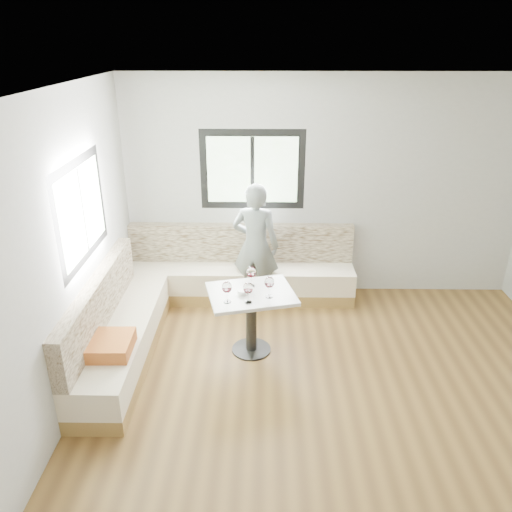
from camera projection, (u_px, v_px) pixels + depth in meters
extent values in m
cube|color=brown|center=(345.00, 415.00, 4.55)|extent=(5.00, 5.00, 0.01)
cube|color=white|center=(375.00, 95.00, 3.41)|extent=(5.00, 5.00, 0.01)
cube|color=#B7B7B2|center=(324.00, 190.00, 6.26)|extent=(5.00, 0.01, 2.80)
cube|color=#B7B7B2|center=(47.00, 276.00, 4.02)|extent=(0.01, 5.00, 2.80)
cube|color=black|center=(252.00, 170.00, 6.17)|extent=(1.30, 0.02, 1.00)
cube|color=black|center=(82.00, 211.00, 4.74)|extent=(0.02, 1.30, 1.00)
cube|color=olive|center=(241.00, 292.00, 6.56)|extent=(2.90, 0.55, 0.16)
cube|color=beige|center=(241.00, 277.00, 6.47)|extent=(2.90, 0.55, 0.29)
cube|color=beige|center=(241.00, 243.00, 6.50)|extent=(2.90, 0.14, 0.50)
cube|color=olive|center=(125.00, 353.00, 5.30)|extent=(0.55, 2.25, 0.16)
cube|color=beige|center=(123.00, 335.00, 5.21)|extent=(0.55, 2.25, 0.29)
cube|color=beige|center=(98.00, 302.00, 5.05)|extent=(0.14, 2.25, 0.50)
cube|color=#AC3B2E|center=(108.00, 345.00, 4.67)|extent=(0.46, 0.46, 0.13)
cylinder|color=black|center=(251.00, 349.00, 5.49)|extent=(0.43, 0.43, 0.02)
cylinder|color=black|center=(251.00, 323.00, 5.36)|extent=(0.12, 0.12, 0.68)
cube|color=silver|center=(251.00, 294.00, 5.21)|extent=(1.01, 0.87, 0.04)
imported|color=slate|center=(256.00, 246.00, 6.15)|extent=(0.65, 0.50, 1.60)
cylinder|color=white|center=(243.00, 292.00, 5.17)|extent=(0.11, 0.11, 0.05)
sphere|color=black|center=(245.00, 290.00, 5.17)|extent=(0.02, 0.02, 0.02)
sphere|color=black|center=(242.00, 290.00, 5.17)|extent=(0.02, 0.02, 0.02)
sphere|color=black|center=(243.00, 292.00, 5.15)|extent=(0.02, 0.02, 0.02)
cylinder|color=white|center=(227.00, 302.00, 5.02)|extent=(0.07, 0.07, 0.01)
cylinder|color=white|center=(227.00, 297.00, 4.99)|extent=(0.01, 0.01, 0.10)
ellipsoid|color=white|center=(227.00, 287.00, 4.95)|extent=(0.10, 0.10, 0.12)
cylinder|color=#43040C|center=(227.00, 290.00, 4.96)|extent=(0.07, 0.07, 0.03)
cylinder|color=white|center=(248.00, 302.00, 5.00)|extent=(0.07, 0.07, 0.01)
cylinder|color=white|center=(248.00, 298.00, 4.98)|extent=(0.01, 0.01, 0.10)
ellipsoid|color=white|center=(248.00, 288.00, 4.94)|extent=(0.10, 0.10, 0.12)
cylinder|color=#43040C|center=(248.00, 291.00, 4.95)|extent=(0.07, 0.07, 0.03)
cylinder|color=white|center=(269.00, 296.00, 5.11)|extent=(0.07, 0.07, 0.01)
cylinder|color=white|center=(269.00, 292.00, 5.09)|extent=(0.01, 0.01, 0.10)
ellipsoid|color=white|center=(269.00, 282.00, 5.05)|extent=(0.10, 0.10, 0.12)
cylinder|color=#43040C|center=(269.00, 285.00, 5.06)|extent=(0.07, 0.07, 0.03)
cylinder|color=white|center=(251.00, 286.00, 5.33)|extent=(0.07, 0.07, 0.01)
cylinder|color=white|center=(251.00, 281.00, 5.31)|extent=(0.01, 0.01, 0.10)
ellipsoid|color=white|center=(251.00, 272.00, 5.27)|extent=(0.10, 0.10, 0.12)
cylinder|color=#43040C|center=(251.00, 275.00, 5.28)|extent=(0.07, 0.07, 0.03)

